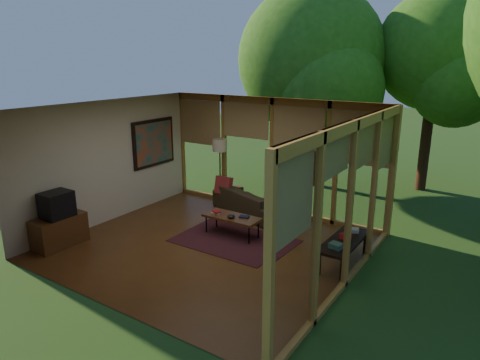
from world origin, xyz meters
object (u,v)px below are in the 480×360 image
Objects in this scene: television at (57,205)px; side_console at (341,242)px; coffee_table at (232,218)px; floor_lamp at (220,149)px; sofa at (251,202)px; media_cabinet at (59,231)px.

side_console is (4.85, 2.29, -0.44)m from television.
television reaches higher than coffee_table.
floor_lamp is at bearing 157.94° from side_console.
sofa is 2.05× the size of media_cabinet.
sofa is 2.94m from side_console.
coffee_table is 2.32m from side_console.
floor_lamp is (1.14, 3.81, 1.11)m from media_cabinet.
media_cabinet is 3.40m from coffee_table.
coffee_table is at bearing 41.56° from media_cabinet.
television is 4.01m from floor_lamp.
media_cabinet is 5.38m from side_console.
media_cabinet is 0.71× the size of side_console.
floor_lamp is at bearing 73.39° from media_cabinet.
television is (-2.19, -3.55, 0.55)m from sofa.
coffee_table is (1.41, -1.55, -1.01)m from floor_lamp.
floor_lamp is 1.18× the size of side_console.
floor_lamp is at bearing 73.66° from television.
media_cabinet reaches higher than sofa.
television is 0.33× the size of floor_lamp.
sofa is at bearing 58.08° from media_cabinet.
floor_lamp is 1.38× the size of coffee_table.
coffee_table is at bearing 41.78° from television.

